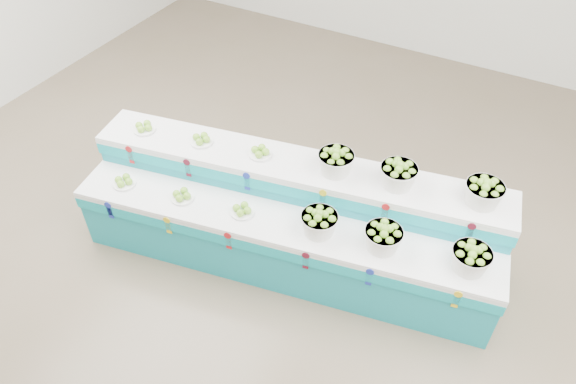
# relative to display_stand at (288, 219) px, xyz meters

# --- Properties ---
(ground) EXTENTS (10.00, 10.00, 0.00)m
(ground) POSITION_rel_display_stand_xyz_m (0.22, -0.29, -0.51)
(ground) COLOR brown
(ground) RESTS_ON ground
(display_stand) EXTENTS (4.16, 1.73, 1.02)m
(display_stand) POSITION_rel_display_stand_xyz_m (0.00, 0.00, 0.00)
(display_stand) COLOR teal
(display_stand) RESTS_ON ground
(plate_lower_left) EXTENTS (0.26, 0.26, 0.10)m
(plate_lower_left) POSITION_rel_display_stand_xyz_m (-1.53, -0.53, 0.26)
(plate_lower_left) COLOR white
(plate_lower_left) RESTS_ON display_stand
(plate_lower_mid) EXTENTS (0.26, 0.26, 0.10)m
(plate_lower_mid) POSITION_rel_display_stand_xyz_m (-0.91, -0.42, 0.26)
(plate_lower_mid) COLOR white
(plate_lower_mid) RESTS_ON display_stand
(plate_lower_right) EXTENTS (0.26, 0.26, 0.10)m
(plate_lower_right) POSITION_rel_display_stand_xyz_m (-0.31, -0.31, 0.26)
(plate_lower_right) COLOR white
(plate_lower_right) RESTS_ON display_stand
(basket_lower_left) EXTENTS (0.38, 0.38, 0.24)m
(basket_lower_left) POSITION_rel_display_stand_xyz_m (0.41, -0.18, 0.33)
(basket_lower_left) COLOR silver
(basket_lower_left) RESTS_ON display_stand
(basket_lower_mid) EXTENTS (0.38, 0.38, 0.24)m
(basket_lower_mid) POSITION_rel_display_stand_xyz_m (0.97, -0.08, 0.33)
(basket_lower_mid) COLOR silver
(basket_lower_mid) RESTS_ON display_stand
(basket_lower_right) EXTENTS (0.38, 0.38, 0.24)m
(basket_lower_right) POSITION_rel_display_stand_xyz_m (1.69, 0.05, 0.33)
(basket_lower_right) COLOR silver
(basket_lower_right) RESTS_ON display_stand
(plate_upper_left) EXTENTS (0.26, 0.26, 0.10)m
(plate_upper_left) POSITION_rel_display_stand_xyz_m (-1.62, -0.03, 0.56)
(plate_upper_left) COLOR white
(plate_upper_left) RESTS_ON display_stand
(plate_upper_mid) EXTENTS (0.26, 0.26, 0.10)m
(plate_upper_mid) POSITION_rel_display_stand_xyz_m (-1.00, 0.08, 0.56)
(plate_upper_mid) COLOR white
(plate_upper_mid) RESTS_ON display_stand
(plate_upper_right) EXTENTS (0.26, 0.26, 0.10)m
(plate_upper_right) POSITION_rel_display_stand_xyz_m (-0.40, 0.18, 0.56)
(plate_upper_right) COLOR white
(plate_upper_right) RESTS_ON display_stand
(basket_upper_left) EXTENTS (0.38, 0.38, 0.24)m
(basket_upper_left) POSITION_rel_display_stand_xyz_m (0.32, 0.31, 0.63)
(basket_upper_left) COLOR silver
(basket_upper_left) RESTS_ON display_stand
(basket_upper_mid) EXTENTS (0.38, 0.38, 0.24)m
(basket_upper_mid) POSITION_rel_display_stand_xyz_m (0.88, 0.41, 0.63)
(basket_upper_mid) COLOR silver
(basket_upper_mid) RESTS_ON display_stand
(basket_upper_right) EXTENTS (0.38, 0.38, 0.24)m
(basket_upper_right) POSITION_rel_display_stand_xyz_m (1.60, 0.54, 0.63)
(basket_upper_right) COLOR silver
(basket_upper_right) RESTS_ON display_stand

